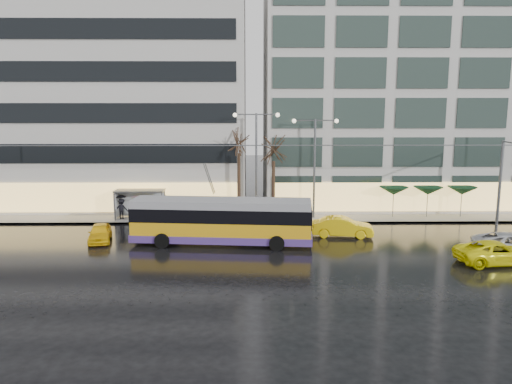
{
  "coord_description": "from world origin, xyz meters",
  "views": [
    {
      "loc": [
        1.39,
        -31.69,
        9.63
      ],
      "look_at": [
        1.89,
        5.0,
        3.39
      ],
      "focal_mm": 35.0,
      "sensor_mm": 36.0,
      "label": 1
    }
  ],
  "objects_px": {
    "trolleybus": "(222,223)",
    "street_lamp_near": "(256,151)",
    "bus_shelter": "(136,198)",
    "taxi_a": "(100,233)"
  },
  "relations": [
    {
      "from": "trolleybus",
      "to": "street_lamp_near",
      "type": "xyz_separation_m",
      "value": [
        2.57,
        8.06,
        4.4
      ]
    },
    {
      "from": "bus_shelter",
      "to": "street_lamp_near",
      "type": "height_order",
      "value": "street_lamp_near"
    },
    {
      "from": "trolleybus",
      "to": "bus_shelter",
      "type": "xyz_separation_m",
      "value": [
        -7.81,
        7.94,
        0.37
      ]
    },
    {
      "from": "taxi_a",
      "to": "street_lamp_near",
      "type": "bearing_deg",
      "value": 20.88
    },
    {
      "from": "trolleybus",
      "to": "taxi_a",
      "type": "xyz_separation_m",
      "value": [
        -8.91,
        0.93,
        -0.95
      ]
    },
    {
      "from": "street_lamp_near",
      "to": "taxi_a",
      "type": "height_order",
      "value": "street_lamp_near"
    },
    {
      "from": "trolleybus",
      "to": "street_lamp_near",
      "type": "distance_m",
      "value": 9.53
    },
    {
      "from": "trolleybus",
      "to": "street_lamp_near",
      "type": "height_order",
      "value": "street_lamp_near"
    },
    {
      "from": "bus_shelter",
      "to": "street_lamp_near",
      "type": "xyz_separation_m",
      "value": [
        10.38,
        0.11,
        4.03
      ]
    },
    {
      "from": "trolleybus",
      "to": "bus_shelter",
      "type": "bearing_deg",
      "value": 134.52
    }
  ]
}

